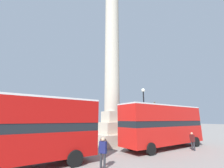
{
  "coord_description": "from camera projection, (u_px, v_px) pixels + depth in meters",
  "views": [
    {
      "loc": [
        -10.22,
        -15.57,
        2.88
      ],
      "look_at": [
        0.0,
        0.0,
        7.3
      ],
      "focal_mm": 24.0,
      "sensor_mm": 36.0,
      "label": 1
    }
  ],
  "objects": [
    {
      "name": "ground_plane",
      "position": [
        112.0,
        145.0,
        17.46
      ],
      "size": [
        200.0,
        200.0,
        0.0
      ],
      "primitive_type": "plane",
      "color": "gray"
    },
    {
      "name": "monument_column",
      "position": [
        112.0,
        60.0,
        19.89
      ],
      "size": [
        4.49,
        4.49,
        27.03
      ],
      "color": "#BCB29E",
      "rests_on": "ground_plane"
    },
    {
      "name": "bus_a",
      "position": [
        6.0,
        128.0,
        8.71
      ],
      "size": [
        10.93,
        2.92,
        4.3
      ],
      "rotation": [
        0.0,
        0.0,
        0.02
      ],
      "color": "#A80F0C",
      "rests_on": "ground_plane"
    },
    {
      "name": "bus_b",
      "position": [
        164.0,
        124.0,
        15.82
      ],
      "size": [
        10.37,
        2.95,
        4.33
      ],
      "rotation": [
        0.0,
        0.0,
        0.02
      ],
      "color": "red",
      "rests_on": "ground_plane"
    },
    {
      "name": "equestrian_statue",
      "position": [
        156.0,
        126.0,
        25.94
      ],
      "size": [
        3.53,
        2.87,
        5.98
      ],
      "rotation": [
        0.0,
        0.0,
        -0.23
      ],
      "color": "#BCB29E",
      "rests_on": "ground_plane"
    },
    {
      "name": "street_lamp",
      "position": [
        144.0,
        111.0,
        17.88
      ],
      "size": [
        0.46,
        0.46,
        6.61
      ],
      "color": "black",
      "rests_on": "ground_plane"
    },
    {
      "name": "pedestrian_near_lamp",
      "position": [
        103.0,
        151.0,
        9.17
      ],
      "size": [
        0.39,
        0.5,
        1.78
      ],
      "rotation": [
        0.0,
        0.0,
        2.07
      ],
      "color": "#28282D",
      "rests_on": "ground_plane"
    },
    {
      "name": "pedestrian_by_plinth",
      "position": [
        192.0,
        140.0,
        14.39
      ],
      "size": [
        0.23,
        0.45,
        1.66
      ],
      "rotation": [
        0.0,
        0.0,
        4.58
      ],
      "color": "#28282D",
      "rests_on": "ground_plane"
    }
  ]
}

